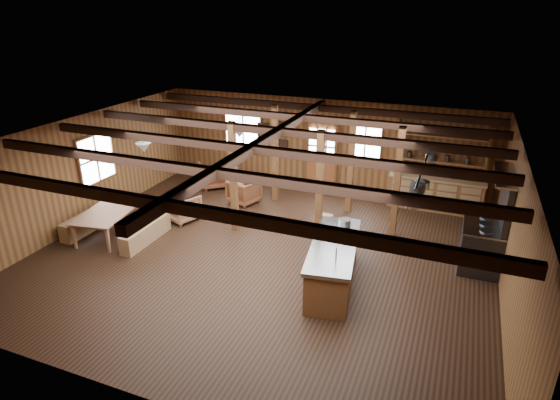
% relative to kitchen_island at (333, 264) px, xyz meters
% --- Properties ---
extents(room, '(10.04, 9.04, 2.84)m').
position_rel_kitchen_island_xyz_m(room, '(-1.80, 0.55, 0.92)').
color(room, black).
rests_on(room, ground).
extents(ceiling_joists, '(9.80, 8.82, 0.18)m').
position_rel_kitchen_island_xyz_m(ceiling_joists, '(-1.80, 0.73, 2.20)').
color(ceiling_joists, black).
rests_on(ceiling_joists, ceiling).
extents(timber_posts, '(3.95, 2.35, 2.80)m').
position_rel_kitchen_island_xyz_m(timber_posts, '(-1.28, 2.63, 0.92)').
color(timber_posts, '#4B3115').
rests_on(timber_posts, floor).
extents(back_door, '(1.02, 0.08, 2.15)m').
position_rel_kitchen_island_xyz_m(back_door, '(-1.80, 5.00, 0.40)').
color(back_door, brown).
rests_on(back_door, floor).
extents(window_back_left, '(1.32, 0.06, 1.32)m').
position_rel_kitchen_island_xyz_m(window_back_left, '(-4.40, 5.01, 1.12)').
color(window_back_left, white).
rests_on(window_back_left, wall_back).
extents(window_back_right, '(1.02, 0.06, 1.32)m').
position_rel_kitchen_island_xyz_m(window_back_right, '(-0.50, 5.01, 1.12)').
color(window_back_right, white).
rests_on(window_back_right, wall_back).
extents(window_left, '(0.14, 1.24, 1.32)m').
position_rel_kitchen_island_xyz_m(window_left, '(-6.76, 1.05, 1.12)').
color(window_left, white).
rests_on(window_left, wall_back).
extents(notice_boards, '(1.08, 0.03, 0.90)m').
position_rel_kitchen_island_xyz_m(notice_boards, '(-3.30, 5.01, 1.16)').
color(notice_boards, silver).
rests_on(notice_boards, wall_back).
extents(back_counter, '(2.55, 0.60, 2.45)m').
position_rel_kitchen_island_xyz_m(back_counter, '(1.60, 4.76, 0.12)').
color(back_counter, brown).
rests_on(back_counter, floor).
extents(pendant_lamps, '(1.86, 2.36, 0.66)m').
position_rel_kitchen_island_xyz_m(pendant_lamps, '(-4.05, 1.55, 1.77)').
color(pendant_lamps, '#303133').
rests_on(pendant_lamps, ceiling).
extents(pot_rack, '(0.35, 3.00, 0.44)m').
position_rel_kitchen_island_xyz_m(pot_rack, '(1.48, 0.80, 1.81)').
color(pot_rack, '#303133').
rests_on(pot_rack, ceiling).
extents(kitchen_island, '(1.25, 2.60, 1.20)m').
position_rel_kitchen_island_xyz_m(kitchen_island, '(0.00, 0.00, 0.00)').
color(kitchen_island, brown).
rests_on(kitchen_island, floor).
extents(step_stool, '(0.49, 0.37, 0.41)m').
position_rel_kitchen_island_xyz_m(step_stool, '(-0.90, 2.35, -0.28)').
color(step_stool, brown).
rests_on(step_stool, floor).
extents(commercial_range, '(0.88, 1.72, 2.12)m').
position_rel_kitchen_island_xyz_m(commercial_range, '(2.84, 2.08, 0.19)').
color(commercial_range, '#303133').
rests_on(commercial_range, floor).
extents(dining_table, '(1.36, 2.04, 0.66)m').
position_rel_kitchen_island_xyz_m(dining_table, '(-5.70, 0.14, -0.15)').
color(dining_table, '#936043').
rests_on(dining_table, floor).
extents(bench_wall, '(0.32, 1.69, 0.46)m').
position_rel_kitchen_island_xyz_m(bench_wall, '(-6.45, 0.14, -0.25)').
color(bench_wall, brown).
rests_on(bench_wall, floor).
extents(bench_aisle, '(0.31, 1.63, 0.45)m').
position_rel_kitchen_island_xyz_m(bench_aisle, '(-4.70, 0.14, -0.25)').
color(bench_aisle, brown).
rests_on(bench_aisle, floor).
extents(armchair_a, '(1.20, 1.21, 0.79)m').
position_rel_kitchen_island_xyz_m(armchair_a, '(-4.99, 4.03, -0.08)').
color(armchair_a, brown).
rests_on(armchair_a, floor).
extents(armchair_b, '(0.95, 0.97, 0.71)m').
position_rel_kitchen_island_xyz_m(armchair_b, '(-3.55, 3.21, -0.13)').
color(armchair_b, brown).
rests_on(armchair_b, floor).
extents(armchair_c, '(0.99, 1.00, 0.71)m').
position_rel_kitchen_island_xyz_m(armchair_c, '(-4.56, 1.55, -0.12)').
color(armchair_c, '#8A5E3E').
rests_on(armchair_c, floor).
extents(counter_pot, '(0.27, 0.27, 0.16)m').
position_rel_kitchen_island_xyz_m(counter_pot, '(-0.02, 0.87, 0.54)').
color(counter_pot, '#ACAEB3').
rests_on(counter_pot, kitchen_island).
extents(bowl, '(0.29, 0.29, 0.06)m').
position_rel_kitchen_island_xyz_m(bowl, '(-0.24, 0.52, 0.49)').
color(bowl, silver).
rests_on(bowl, kitchen_island).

